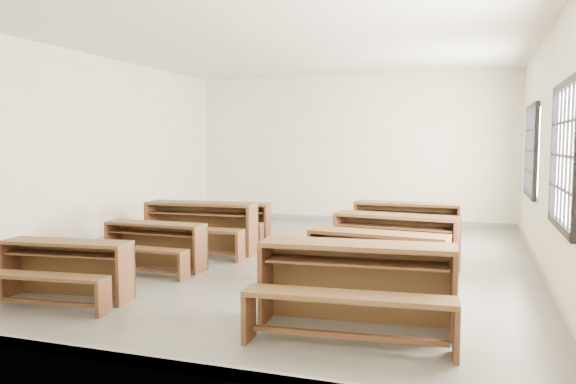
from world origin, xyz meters
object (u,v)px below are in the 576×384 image
(desk_set_0, at_px, (64,266))
(desk_set_6, at_px, (395,238))
(desk_set_5, at_px, (376,259))
(desk_set_4, at_px, (356,280))
(desk_set_1, at_px, (154,242))
(desk_set_3, at_px, (226,219))
(desk_set_2, at_px, (199,223))
(desk_set_7, at_px, (406,222))

(desk_set_0, relative_size, desk_set_6, 0.87)
(desk_set_5, bearing_deg, desk_set_4, -82.10)
(desk_set_1, height_order, desk_set_4, desk_set_4)
(desk_set_0, bearing_deg, desk_set_4, -5.00)
(desk_set_1, relative_size, desk_set_3, 0.91)
(desk_set_0, distance_m, desk_set_3, 3.97)
(desk_set_2, xyz_separation_m, desk_set_3, (-0.03, 1.06, -0.07))
(desk_set_2, bearing_deg, desk_set_4, -46.04)
(desk_set_5, xyz_separation_m, desk_set_7, (-0.01, 2.90, 0.03))
(desk_set_1, relative_size, desk_set_7, 0.84)
(desk_set_4, height_order, desk_set_6, desk_set_4)
(desk_set_1, height_order, desk_set_6, desk_set_6)
(desk_set_4, distance_m, desk_set_7, 4.16)
(desk_set_2, bearing_deg, desk_set_7, 19.85)
(desk_set_2, xyz_separation_m, desk_set_7, (3.06, 1.31, -0.02))
(desk_set_0, relative_size, desk_set_1, 1.06)
(desk_set_5, bearing_deg, desk_set_3, 146.03)
(desk_set_4, bearing_deg, desk_set_7, 85.79)
(desk_set_0, xyz_separation_m, desk_set_2, (0.13, 2.91, 0.08))
(desk_set_2, distance_m, desk_set_5, 3.45)
(desk_set_1, bearing_deg, desk_set_4, -25.71)
(desk_set_0, xyz_separation_m, desk_set_4, (3.22, 0.05, 0.09))
(desk_set_5, bearing_deg, desk_set_7, 96.71)
(desk_set_0, bearing_deg, desk_set_2, 81.52)
(desk_set_0, bearing_deg, desk_set_3, 82.59)
(desk_set_2, height_order, desk_set_5, desk_set_2)
(desk_set_7, bearing_deg, desk_set_6, -87.77)
(desk_set_1, height_order, desk_set_2, desk_set_2)
(desk_set_1, bearing_deg, desk_set_5, -4.62)
(desk_set_4, bearing_deg, desk_set_6, 85.39)
(desk_set_0, bearing_deg, desk_set_1, 80.51)
(desk_set_1, distance_m, desk_set_6, 3.28)
(desk_set_0, height_order, desk_set_7, desk_set_7)
(desk_set_4, xyz_separation_m, desk_set_6, (-0.00, 2.60, -0.03))
(desk_set_3, relative_size, desk_set_6, 0.90)
(desk_set_0, height_order, desk_set_2, desk_set_2)
(desk_set_6, height_order, desk_set_7, desk_set_7)
(desk_set_1, relative_size, desk_set_5, 0.86)
(desk_set_4, height_order, desk_set_7, desk_set_4)
(desk_set_5, bearing_deg, desk_set_1, -179.11)
(desk_set_6, bearing_deg, desk_set_4, -83.66)
(desk_set_1, xyz_separation_m, desk_set_2, (0.03, 1.28, 0.09))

